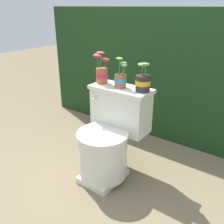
{
  "coord_description": "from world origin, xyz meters",
  "views": [
    {
      "loc": [
        1.04,
        -1.29,
        1.29
      ],
      "look_at": [
        0.0,
        0.1,
        0.54
      ],
      "focal_mm": 40.0,
      "sensor_mm": 36.0,
      "label": 1
    }
  ],
  "objects_px": {
    "potted_plant_left": "(102,71)",
    "potted_plant_midleft": "(121,78)",
    "potted_plant_middle": "(143,81)",
    "toilet": "(110,138)"
  },
  "relations": [
    {
      "from": "potted_plant_left",
      "to": "potted_plant_midleft",
      "type": "xyz_separation_m",
      "value": [
        0.19,
        -0.01,
        -0.02
      ]
    },
    {
      "from": "potted_plant_midleft",
      "to": "potted_plant_middle",
      "type": "bearing_deg",
      "value": 7.54
    },
    {
      "from": "toilet",
      "to": "potted_plant_midleft",
      "type": "distance_m",
      "value": 0.47
    },
    {
      "from": "potted_plant_left",
      "to": "potted_plant_midleft",
      "type": "relative_size",
      "value": 1.1
    },
    {
      "from": "potted_plant_middle",
      "to": "toilet",
      "type": "bearing_deg",
      "value": -137.59
    },
    {
      "from": "potted_plant_midleft",
      "to": "toilet",
      "type": "bearing_deg",
      "value": -89.6
    },
    {
      "from": "potted_plant_middle",
      "to": "potted_plant_left",
      "type": "bearing_deg",
      "value": -177.65
    },
    {
      "from": "potted_plant_left",
      "to": "potted_plant_middle",
      "type": "xyz_separation_m",
      "value": [
        0.37,
        0.02,
        -0.02
      ]
    },
    {
      "from": "potted_plant_left",
      "to": "potted_plant_midleft",
      "type": "height_order",
      "value": "potted_plant_left"
    },
    {
      "from": "toilet",
      "to": "potted_plant_middle",
      "type": "bearing_deg",
      "value": 42.41
    }
  ]
}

